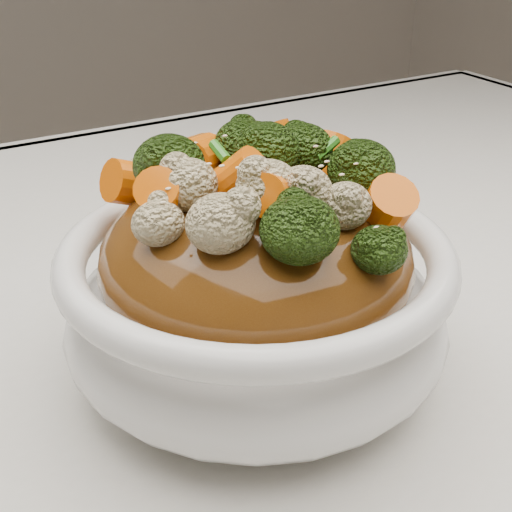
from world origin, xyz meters
TOP-DOWN VIEW (x-y plane):
  - tablecloth at (0.00, 0.00)m, footprint 1.20×0.80m
  - bowl at (-0.00, -0.05)m, footprint 0.24×0.24m
  - sauce_base at (-0.00, -0.05)m, footprint 0.19×0.19m
  - carrots at (-0.00, -0.05)m, footprint 0.19×0.19m
  - broccoli at (-0.00, -0.05)m, footprint 0.19×0.19m
  - cauliflower at (-0.00, -0.05)m, footprint 0.19×0.19m
  - scallions at (-0.00, -0.05)m, footprint 0.14×0.14m
  - sesame_seeds at (-0.00, -0.05)m, footprint 0.17×0.17m

SIDE VIEW (x-z plane):
  - tablecloth at x=0.00m, z-range 0.71..0.75m
  - bowl at x=0.00m, z-range 0.75..0.83m
  - sauce_base at x=0.00m, z-range 0.77..0.86m
  - cauliflower at x=0.00m, z-range 0.86..0.89m
  - broccoli at x=0.00m, z-range 0.86..0.90m
  - carrots at x=0.00m, z-range 0.85..0.90m
  - scallions at x=0.00m, z-range 0.87..0.89m
  - sesame_seeds at x=0.00m, z-range 0.87..0.88m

